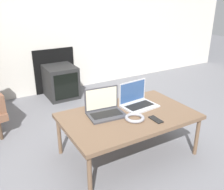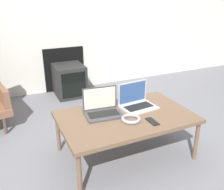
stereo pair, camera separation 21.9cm
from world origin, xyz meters
TOP-DOWN VIEW (x-y plane):
  - ground_plane at (0.00, 0.00)m, footprint 14.00×14.00m
  - wall_back at (-0.00, 2.19)m, footprint 7.00×0.08m
  - table at (0.00, 0.18)m, footprint 1.20×0.75m
  - laptop_left at (-0.18, 0.30)m, footprint 0.35×0.27m
  - laptop_right at (0.18, 0.30)m, footprint 0.35×0.27m
  - headphones at (-0.01, 0.07)m, footprint 0.17×0.17m
  - phone at (0.15, -0.03)m, footprint 0.06×0.14m
  - tv at (-0.05, 1.90)m, footprint 0.43×0.49m

SIDE VIEW (x-z plane):
  - ground_plane at x=0.00m, z-range 0.00..0.00m
  - tv at x=-0.05m, z-range 0.00..0.47m
  - table at x=0.00m, z-range 0.18..0.60m
  - phone at x=0.15m, z-range 0.42..0.43m
  - headphones at x=-0.01m, z-range 0.42..0.45m
  - laptop_left at x=-0.18m, z-range 0.36..0.59m
  - laptop_right at x=0.18m, z-range 0.36..0.59m
  - wall_back at x=0.00m, z-range -0.01..2.59m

